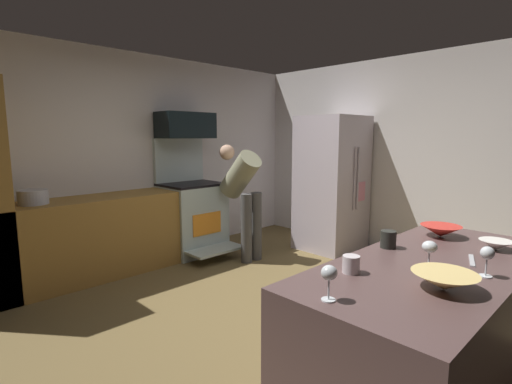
{
  "coord_description": "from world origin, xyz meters",
  "views": [
    {
      "loc": [
        -2.4,
        -2.25,
        1.58
      ],
      "look_at": [
        0.09,
        0.3,
        1.05
      ],
      "focal_mm": 26.75,
      "sensor_mm": 36.0,
      "label": 1
    }
  ],
  "objects": [
    {
      "name": "knife_chef",
      "position": [
        -0.16,
        -1.64,
        0.9
      ],
      "size": [
        0.21,
        0.09,
        0.01
      ],
      "primitive_type": "cube",
      "rotation": [
        0.0,
        0.0,
        3.47
      ],
      "color": "#B7BABF",
      "rests_on": "counter_island"
    },
    {
      "name": "wine_glass_mid",
      "position": [
        -0.37,
        -1.76,
        1.01
      ],
      "size": [
        0.06,
        0.06,
        0.15
      ],
      "color": "silver",
      "rests_on": "counter_island"
    },
    {
      "name": "oven_range",
      "position": [
        0.51,
        1.97,
        0.51
      ],
      "size": [
        0.76,
        0.99,
        1.54
      ],
      "color": "#ADC0BB",
      "rests_on": "ground"
    },
    {
      "name": "mug_coffee",
      "position": [
        -0.25,
        -1.2,
        0.95
      ],
      "size": [
        0.09,
        0.09,
        0.11
      ],
      "primitive_type": "cylinder",
      "color": "#262823",
      "rests_on": "counter_island"
    },
    {
      "name": "wine_glass_far",
      "position": [
        -0.47,
        -1.53,
        1.01
      ],
      "size": [
        0.07,
        0.07,
        0.15
      ],
      "color": "silver",
      "rests_on": "counter_island"
    },
    {
      "name": "mug_tea",
      "position": [
        -0.79,
        -1.28,
        0.94
      ],
      "size": [
        0.09,
        0.09,
        0.09
      ],
      "primitive_type": "cylinder",
      "color": "silver",
      "rests_on": "counter_island"
    },
    {
      "name": "wall_right",
      "position": [
        2.54,
        0.0,
        1.3
      ],
      "size": [
        0.12,
        4.8,
        2.6
      ],
      "primitive_type": "cube",
      "color": "silver",
      "rests_on": "ground"
    },
    {
      "name": "ground_plane",
      "position": [
        0.0,
        0.0,
        -0.01
      ],
      "size": [
        5.2,
        4.8,
        0.02
      ],
      "primitive_type": "cube",
      "color": "brown"
    },
    {
      "name": "refrigerator",
      "position": [
        2.03,
        0.78,
        0.92
      ],
      "size": [
        0.83,
        0.77,
        1.84
      ],
      "color": "#BEB1BD",
      "rests_on": "ground"
    },
    {
      "name": "mixing_bowl_large",
      "position": [
        -0.68,
        -1.68,
        0.94
      ],
      "size": [
        0.28,
        0.28,
        0.08
      ],
      "primitive_type": "cone",
      "rotation": [
        3.14,
        0.0,
        0.0
      ],
      "color": "#EAC977",
      "rests_on": "counter_island"
    },
    {
      "name": "wall_back",
      "position": [
        0.0,
        2.34,
        1.3
      ],
      "size": [
        5.2,
        0.12,
        2.6
      ],
      "primitive_type": "cube",
      "color": "silver",
      "rests_on": "ground"
    },
    {
      "name": "lower_cabinet_run",
      "position": [
        -0.9,
        1.98,
        0.45
      ],
      "size": [
        2.4,
        0.6,
        0.9
      ],
      "primitive_type": "cube",
      "color": "olive",
      "rests_on": "ground"
    },
    {
      "name": "stock_pot",
      "position": [
        -1.38,
        1.98,
        0.97
      ],
      "size": [
        0.28,
        0.28,
        0.15
      ],
      "primitive_type": "cylinder",
      "color": "#ADB1BC",
      "rests_on": "lower_cabinet_run"
    },
    {
      "name": "mixing_bowl_prep",
      "position": [
        0.25,
        -1.33,
        0.94
      ],
      "size": [
        0.26,
        0.26,
        0.08
      ],
      "primitive_type": "cone",
      "rotation": [
        3.14,
        0.0,
        0.0
      ],
      "color": "red",
      "rests_on": "counter_island"
    },
    {
      "name": "counter_island",
      "position": [
        -0.32,
        -1.5,
        0.45
      ],
      "size": [
        1.85,
        0.8,
        0.9
      ],
      "primitive_type": "cube",
      "color": "brown",
      "rests_on": "ground"
    },
    {
      "name": "person_cook",
      "position": [
        0.83,
        1.3,
        0.88
      ],
      "size": [
        0.31,
        0.67,
        1.46
      ],
      "color": "#454545",
      "rests_on": "ground"
    },
    {
      "name": "wine_glass_near",
      "position": [
        -1.14,
        -1.39,
        1.01
      ],
      "size": [
        0.07,
        0.07,
        0.15
      ],
      "color": "silver",
      "rests_on": "counter_island"
    },
    {
      "name": "mixing_bowl_small",
      "position": [
        0.18,
        -1.67,
        0.93
      ],
      "size": [
        0.19,
        0.19,
        0.06
      ],
      "primitive_type": "cone",
      "rotation": [
        3.14,
        0.0,
        0.0
      ],
      "color": "white",
      "rests_on": "counter_island"
    },
    {
      "name": "microwave",
      "position": [
        0.51,
        2.06,
        1.71
      ],
      "size": [
        0.74,
        0.38,
        0.34
      ],
      "primitive_type": "cube",
      "color": "black",
      "rests_on": "oven_range"
    }
  ]
}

